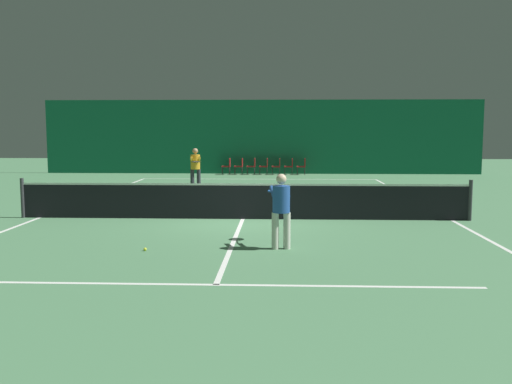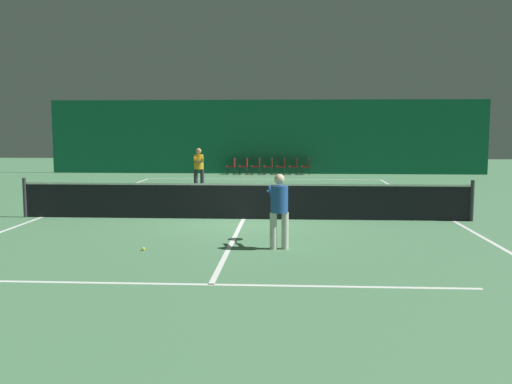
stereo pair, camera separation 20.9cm
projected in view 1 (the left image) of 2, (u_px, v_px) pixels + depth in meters
ground_plane at (243, 219)px, 15.16m from camera, size 60.00×60.00×0.00m
backdrop_curtain at (261, 137)px, 30.03m from camera, size 23.00×0.12×3.88m
court_line_baseline_far at (259, 179)px, 26.97m from camera, size 11.00×0.10×0.00m
court_line_service_far at (254, 192)px, 21.51m from camera, size 8.25×0.10×0.00m
court_line_service_near at (216, 285)px, 8.80m from camera, size 8.25×0.10×0.00m
court_line_sideline_left at (40, 218)px, 15.39m from camera, size 0.10×23.80×0.00m
court_line_sideline_right at (452, 220)px, 14.93m from camera, size 0.10×23.80×0.00m
court_line_centre at (243, 219)px, 15.16m from camera, size 0.10×12.80×0.00m
tennis_net at (243, 200)px, 15.10m from camera, size 12.00×0.10×1.07m
player_near at (281, 205)px, 11.37m from camera, size 0.51×1.31×1.51m
player_far at (195, 165)px, 22.42m from camera, size 0.57×1.37×1.62m
courtside_chair_0 at (227, 165)px, 29.71m from camera, size 0.44×0.44×0.84m
courtside_chair_1 at (240, 165)px, 29.69m from camera, size 0.44×0.44×0.84m
courtside_chair_2 at (252, 165)px, 29.66m from camera, size 0.44×0.44×0.84m
courtside_chair_3 at (265, 165)px, 29.63m from camera, size 0.44×0.44×0.84m
courtside_chair_4 at (277, 165)px, 29.61m from camera, size 0.44×0.44×0.84m
courtside_chair_5 at (290, 165)px, 29.58m from camera, size 0.44×0.44×0.84m
courtside_chair_6 at (303, 165)px, 29.55m from camera, size 0.44×0.44×0.84m
tennis_ball at (145, 249)px, 11.23m from camera, size 0.07×0.07×0.07m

